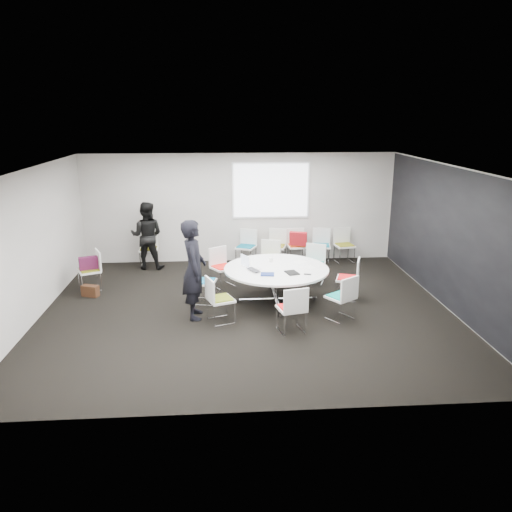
{
  "coord_description": "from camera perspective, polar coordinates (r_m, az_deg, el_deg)",
  "views": [
    {
      "loc": [
        -0.48,
        -9.2,
        3.78
      ],
      "look_at": [
        0.2,
        0.4,
        1.0
      ],
      "focal_mm": 35.0,
      "sensor_mm": 36.0,
      "label": 1
    }
  ],
  "objects": [
    {
      "name": "chair_ring_b",
      "position": [
        11.5,
        6.63,
        -1.74
      ],
      "size": [
        0.59,
        0.59,
        0.88
      ],
      "rotation": [
        0.0,
        0.0,
        2.76
      ],
      "color": "silver",
      "rests_on": "ground"
    },
    {
      "name": "chair_ring_g",
      "position": [
        8.93,
        4.08,
        -7.03
      ],
      "size": [
        0.55,
        0.54,
        0.88
      ],
      "rotation": [
        0.0,
        0.0,
        6.52
      ],
      "color": "silver",
      "rests_on": "ground"
    },
    {
      "name": "chair_ring_d",
      "position": [
        11.21,
        -3.81,
        -2.15
      ],
      "size": [
        0.63,
        0.63,
        0.88
      ],
      "rotation": [
        0.0,
        0.0,
        3.72
      ],
      "color": "silver",
      "rests_on": "ground"
    },
    {
      "name": "cup",
      "position": [
        10.56,
        1.72,
        -0.43
      ],
      "size": [
        0.08,
        0.08,
        0.09
      ],
      "primitive_type": "cylinder",
      "color": "white",
      "rests_on": "conference_table"
    },
    {
      "name": "conference_table",
      "position": [
        10.22,
        2.33,
        -2.45
      ],
      "size": [
        2.13,
        2.13,
        0.73
      ],
      "color": "silver",
      "rests_on": "ground"
    },
    {
      "name": "brown_bag",
      "position": [
        11.21,
        -18.41,
        -3.8
      ],
      "size": [
        0.39,
        0.28,
        0.24
      ],
      "primitive_type": "cube",
      "rotation": [
        0.0,
        0.0,
        -0.37
      ],
      "color": "#392012",
      "rests_on": "ground"
    },
    {
      "name": "chair_ring_h",
      "position": [
        9.57,
        9.66,
        -5.61
      ],
      "size": [
        0.63,
        0.63,
        0.88
      ],
      "rotation": [
        0.0,
        0.0,
        6.88
      ],
      "color": "silver",
      "rests_on": "ground"
    },
    {
      "name": "papers_front",
      "position": [
        10.22,
        5.82,
        -1.32
      ],
      "size": [
        0.35,
        0.3,
        0.0
      ],
      "primitive_type": "cube",
      "rotation": [
        0.0,
        0.0,
        0.34
      ],
      "color": "silver",
      "rests_on": "conference_table"
    },
    {
      "name": "red_jacket",
      "position": [
        12.67,
        4.85,
        1.99
      ],
      "size": [
        0.47,
        0.29,
        0.36
      ],
      "primitive_type": "cube",
      "rotation": [
        0.17,
        0.0,
        -0.33
      ],
      "color": "#AF151D",
      "rests_on": "chair_back_c"
    },
    {
      "name": "chair_back_c",
      "position": [
        13.0,
        4.65,
        0.42
      ],
      "size": [
        0.48,
        0.47,
        0.88
      ],
      "rotation": [
        0.0,
        0.0,
        3.2
      ],
      "color": "silver",
      "rests_on": "ground"
    },
    {
      "name": "phone",
      "position": [
        9.8,
        5.91,
        -2.09
      ],
      "size": [
        0.15,
        0.1,
        0.01
      ],
      "primitive_type": "cube",
      "rotation": [
        0.0,
        0.0,
        -0.23
      ],
      "color": "black",
      "rests_on": "conference_table"
    },
    {
      "name": "chair_ring_c",
      "position": [
        11.76,
        1.59,
        -1.23
      ],
      "size": [
        0.54,
        0.53,
        0.88
      ],
      "rotation": [
        0.0,
        0.0,
        2.94
      ],
      "color": "silver",
      "rests_on": "ground"
    },
    {
      "name": "chair_back_d",
      "position": [
        13.08,
        7.45,
        0.43
      ],
      "size": [
        0.53,
        0.52,
        0.88
      ],
      "rotation": [
        0.0,
        0.0,
        2.98
      ],
      "color": "silver",
      "rests_on": "ground"
    },
    {
      "name": "room_shell",
      "position": [
        9.52,
        -0.46,
        1.63
      ],
      "size": [
        8.08,
        7.08,
        2.88
      ],
      "color": "black",
      "rests_on": "ground"
    },
    {
      "name": "laptop",
      "position": [
        9.99,
        -0.03,
        -1.58
      ],
      "size": [
        0.36,
        0.42,
        0.03
      ],
      "primitive_type": "imported",
      "rotation": [
        0.0,
        0.0,
        2.04
      ],
      "color": "#333338",
      "rests_on": "conference_table"
    },
    {
      "name": "chair_back_b",
      "position": [
        12.93,
        2.35,
        0.37
      ],
      "size": [
        0.57,
        0.56,
        0.88
      ],
      "rotation": [
        0.0,
        0.0,
        2.86
      ],
      "color": "silver",
      "rests_on": "ground"
    },
    {
      "name": "tablet_folio",
      "position": [
        9.72,
        1.31,
        -2.1
      ],
      "size": [
        0.28,
        0.23,
        0.03
      ],
      "primitive_type": "cube",
      "rotation": [
        0.0,
        0.0,
        -0.13
      ],
      "color": "navy",
      "rests_on": "conference_table"
    },
    {
      "name": "person_back",
      "position": [
        12.65,
        -12.37,
        2.3
      ],
      "size": [
        0.88,
        0.72,
        1.68
      ],
      "primitive_type": "imported",
      "rotation": [
        0.0,
        0.0,
        3.03
      ],
      "color": "black",
      "rests_on": "ground"
    },
    {
      "name": "chair_ring_f",
      "position": [
        9.35,
        -4.12,
        -5.95
      ],
      "size": [
        0.58,
        0.59,
        0.88
      ],
      "rotation": [
        0.0,
        0.0,
        5.07
      ],
      "color": "silver",
      "rests_on": "ground"
    },
    {
      "name": "notebook_black",
      "position": [
        9.85,
        4.12,
        -1.91
      ],
      "size": [
        0.29,
        0.35,
        0.02
      ],
      "primitive_type": "cube",
      "rotation": [
        0.0,
        0.0,
        0.28
      ],
      "color": "black",
      "rests_on": "conference_table"
    },
    {
      "name": "laptop_lid",
      "position": [
        10.2,
        -1.27,
        -0.53
      ],
      "size": [
        0.17,
        0.27,
        0.22
      ],
      "primitive_type": "cube",
      "rotation": [
        0.0,
        0.0,
        2.1
      ],
      "color": "silver",
      "rests_on": "conference_table"
    },
    {
      "name": "chair_spare_left",
      "position": [
        11.56,
        -18.36,
        -2.39
      ],
      "size": [
        0.6,
        0.61,
        0.88
      ],
      "rotation": [
        0.0,
        0.0,
        2.0
      ],
      "color": "silver",
      "rests_on": "ground"
    },
    {
      "name": "person_main",
      "position": [
        9.4,
        -7.1,
        -1.54
      ],
      "size": [
        0.48,
        0.71,
        1.9
      ],
      "primitive_type": "imported",
      "rotation": [
        0.0,
        0.0,
        1.6
      ],
      "color": "black",
      "rests_on": "ground"
    },
    {
      "name": "chair_ring_e",
      "position": [
        10.31,
        -5.98,
        -3.86
      ],
      "size": [
        0.53,
        0.54,
        0.88
      ],
      "rotation": [
        0.0,
        0.0,
        4.51
      ],
      "color": "silver",
      "rests_on": "ground"
    },
    {
      "name": "chair_ring_a",
      "position": [
        10.61,
        10.43,
        -3.45
      ],
      "size": [
        0.57,
        0.58,
        0.88
      ],
      "rotation": [
        0.0,
        0.0,
        1.23
      ],
      "color": "silver",
      "rests_on": "ground"
    },
    {
      "name": "chair_back_a",
      "position": [
        12.87,
        -1.13,
        0.31
      ],
      "size": [
        0.6,
        0.59,
        0.88
      ],
      "rotation": [
        0.0,
        0.0,
        2.73
      ],
      "color": "silver",
      "rests_on": "ground"
    },
    {
      "name": "projection_screen",
      "position": [
        12.87,
        1.71,
        7.48
      ],
      "size": [
        1.9,
        0.03,
        1.35
      ],
      "primitive_type": "cube",
      "color": "white",
      "rests_on": "room_shell"
    },
    {
      "name": "papers_right",
      "position": [
        10.57,
        4.9,
        -0.71
      ],
      "size": [
        0.36,
        0.36,
        0.0
      ],
      "primitive_type": "cube",
      "rotation": [
        0.0,
        0.0,
        0.78
      ],
      "color": "white",
      "rests_on": "conference_table"
    },
    {
      "name": "chair_back_e",
      "position": [
        13.22,
        10.02,
        0.49
      ],
      "size": [
        0.53,
        0.52,
        0.88
      ],
      "rotation": [
        0.0,
        0.0,
        3.3
      ],
      "color": "silver",
      "rests_on": "ground"
    },
    {
      "name": "chair_person_back",
      "position": [
        12.95,
        -12.13,
        0.04
      ],
      "size": [
        0.47,
        0.46,
        0.88
      ],
      "rotation": [
        0.0,
        0.0,
        3.18
      ],
      "color": "silver",
      "rests_on": "ground"
    },
    {
      "name": "maroon_bag",
      "position": [
        11.45,
        -18.59,
        -0.77
      ],
      "size": [
        0.42,
        0.27,
        0.28
      ],
      "primitive_type": "cube",
      "rotation": [
        0.0,
        0.0,
        0.37
      ],
      "color": "#501536",
      "rests_on": "chair_spare_left"
    }
  ]
}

